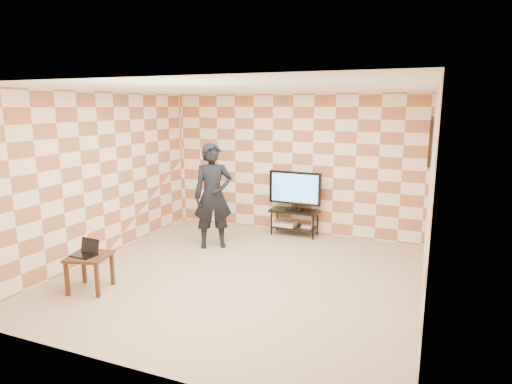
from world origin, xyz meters
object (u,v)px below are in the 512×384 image
(tv, at_px, (295,189))
(side_table, at_px, (89,261))
(person, at_px, (213,196))
(tv_stand, at_px, (294,217))

(tv, height_order, side_table, tv)
(tv, relative_size, side_table, 1.68)
(tv, distance_m, side_table, 3.96)
(tv, bearing_deg, person, -133.03)
(person, bearing_deg, tv_stand, 13.93)
(side_table, xyz_separation_m, person, (0.70, 2.27, 0.51))
(person, bearing_deg, side_table, -140.28)
(side_table, bearing_deg, tv_stand, 62.29)
(tv, xyz_separation_m, side_table, (-1.83, -3.48, -0.50))
(tv_stand, height_order, side_table, same)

